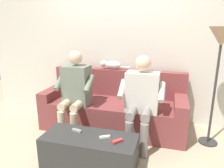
# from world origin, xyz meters

# --- Properties ---
(ground_plane) EXTENTS (8.00, 8.00, 0.00)m
(ground_plane) POSITION_xyz_m (0.00, 0.60, 0.00)
(ground_plane) COLOR tan
(back_wall) EXTENTS (4.93, 0.06, 2.46)m
(back_wall) POSITION_xyz_m (0.00, -0.58, 1.23)
(back_wall) COLOR beige
(back_wall) RESTS_ON ground
(couch) EXTENTS (2.11, 0.77, 0.86)m
(couch) POSITION_xyz_m (0.00, -0.13, 0.30)
(couch) COLOR brown
(couch) RESTS_ON ground
(coffee_table) EXTENTS (1.03, 0.43, 0.36)m
(coffee_table) POSITION_xyz_m (0.00, 0.88, 0.18)
(coffee_table) COLOR #2D2D2D
(coffee_table) RESTS_ON ground
(person_left_seated) EXTENTS (0.57, 0.54, 1.17)m
(person_left_seated) POSITION_xyz_m (-0.46, 0.24, 0.66)
(person_left_seated) COLOR beige
(person_left_seated) RESTS_ON ground
(person_right_seated) EXTENTS (0.51, 0.51, 1.20)m
(person_right_seated) POSITION_xyz_m (0.46, 0.22, 0.67)
(person_right_seated) COLOR slate
(person_right_seated) RESTS_ON ground
(cat_on_backrest) EXTENTS (0.49, 0.12, 0.14)m
(cat_on_backrest) POSITION_xyz_m (0.12, -0.39, 0.93)
(cat_on_backrest) COLOR silver
(cat_on_backrest) RESTS_ON couch
(remote_red) EXTENTS (0.11, 0.12, 0.02)m
(remote_red) POSITION_xyz_m (-0.32, 0.91, 0.37)
(remote_red) COLOR #B73333
(remote_red) RESTS_ON coffee_table
(remote_white) EXTENTS (0.11, 0.09, 0.02)m
(remote_white) POSITION_xyz_m (-0.17, 0.87, 0.38)
(remote_white) COLOR white
(remote_white) RESTS_ON coffee_table
(remote_gray) EXTENTS (0.12, 0.06, 0.02)m
(remote_gray) POSITION_xyz_m (0.18, 0.82, 0.38)
(remote_gray) COLOR gray
(remote_gray) RESTS_ON coffee_table
(floor_lamp) EXTENTS (0.31, 0.31, 1.52)m
(floor_lamp) POSITION_xyz_m (-1.35, 0.00, 1.30)
(floor_lamp) COLOR #2D2D2D
(floor_lamp) RESTS_ON ground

